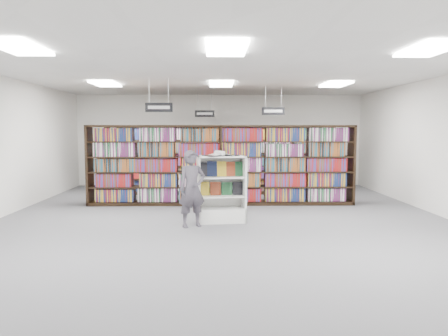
{
  "coord_description": "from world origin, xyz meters",
  "views": [
    {
      "loc": [
        -0.17,
        -9.5,
        1.98
      ],
      "look_at": [
        0.04,
        0.5,
        1.1
      ],
      "focal_mm": 35.0,
      "sensor_mm": 36.0,
      "label": 1
    }
  ],
  "objects_px": {
    "bookshelf_row_near": "(221,165)",
    "endcap_display": "(221,199)",
    "shopper": "(192,189)",
    "open_book": "(220,154)"
  },
  "relations": [
    {
      "from": "endcap_display",
      "to": "open_book",
      "type": "relative_size",
      "value": 1.78
    },
    {
      "from": "open_book",
      "to": "shopper",
      "type": "relative_size",
      "value": 0.51
    },
    {
      "from": "open_book",
      "to": "shopper",
      "type": "height_order",
      "value": "shopper"
    },
    {
      "from": "bookshelf_row_near",
      "to": "shopper",
      "type": "bearing_deg",
      "value": -103.23
    },
    {
      "from": "bookshelf_row_near",
      "to": "endcap_display",
      "type": "distance_m",
      "value": 2.27
    },
    {
      "from": "endcap_display",
      "to": "shopper",
      "type": "relative_size",
      "value": 0.91
    },
    {
      "from": "bookshelf_row_near",
      "to": "open_book",
      "type": "xyz_separation_m",
      "value": [
        -0.05,
        -2.25,
        0.41
      ]
    },
    {
      "from": "shopper",
      "to": "open_book",
      "type": "bearing_deg",
      "value": 13.71
    },
    {
      "from": "bookshelf_row_near",
      "to": "shopper",
      "type": "height_order",
      "value": "bookshelf_row_near"
    },
    {
      "from": "bookshelf_row_near",
      "to": "endcap_display",
      "type": "bearing_deg",
      "value": -90.89
    }
  ]
}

